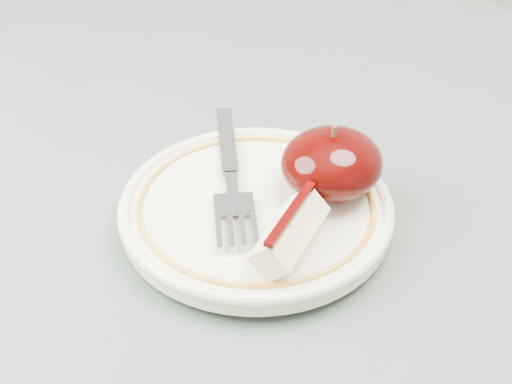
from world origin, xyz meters
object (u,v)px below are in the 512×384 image
plate (256,208)px  apple_half (332,163)px  fork (231,175)px  table (217,287)px

plate → apple_half: (0.05, -0.02, 0.03)m
plate → apple_half: apple_half is taller
apple_half → fork: apple_half is taller
table → apple_half: (0.07, -0.05, 0.13)m
apple_half → fork: (-0.05, 0.05, -0.02)m
table → fork: bearing=-21.4°
fork → apple_half: bearing=-103.8°
apple_half → plate: bearing=163.8°
table → apple_half: apple_half is taller
plate → apple_half: 0.06m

